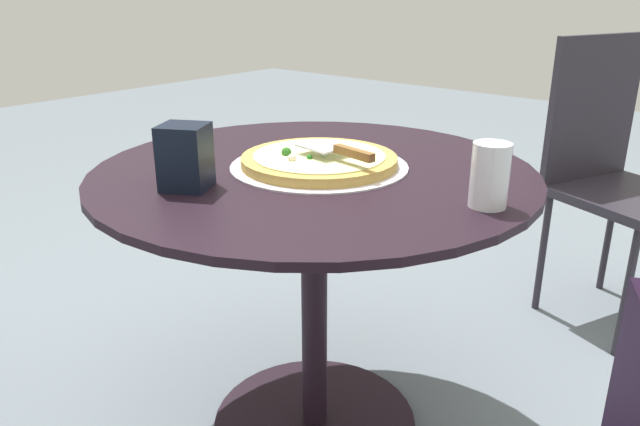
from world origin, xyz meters
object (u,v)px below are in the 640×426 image
Objects in this scene: napkin_dispenser at (185,157)px; patio_table at (314,241)px; pizza_server at (339,150)px; patio_chair_far at (611,163)px; pizza_on_tray at (320,161)px; drinking_cup at (490,175)px.

patio_table is at bearing -139.68° from napkin_dispenser.
patio_table is 4.61× the size of pizza_server.
pizza_server is 1.14m from patio_chair_far.
napkin_dispenser is at bearing 71.90° from patio_chair_far.
pizza_on_tray is 0.41m from drinking_cup.
pizza_on_tray reaches higher than patio_table.
pizza_server is 0.35m from drinking_cup.
patio_table is 2.47× the size of pizza_on_tray.
patio_chair_far reaches higher than drinking_cup.
napkin_dispenser reaches higher than pizza_on_tray.
patio_chair_far is (-0.45, -1.37, -0.23)m from napkin_dispenser.
drinking_cup is (-0.35, -0.01, 0.01)m from pizza_server.
patio_table is 0.19m from pizza_on_tray.
patio_table is 0.38m from napkin_dispenser.
pizza_on_tray is 0.07m from pizza_server.
patio_chair_far is (-0.28, -1.08, -0.22)m from pizza_server.
patio_chair_far is at bearing -136.62° from napkin_dispenser.
pizza_server is (-0.06, -0.01, 0.23)m from patio_table.
patio_chair_far reaches higher than pizza_server.
drinking_cup reaches higher than pizza_on_tray.
pizza_server is at bearing 174.87° from pizza_on_tray.
patio_chair_far reaches higher than patio_table.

